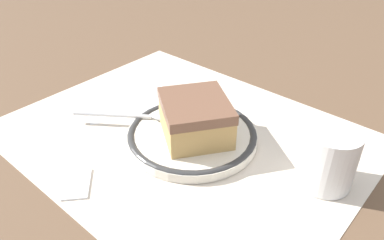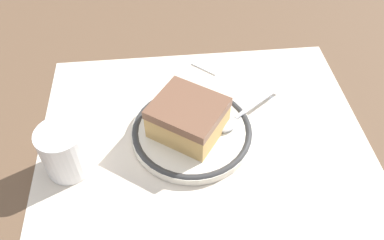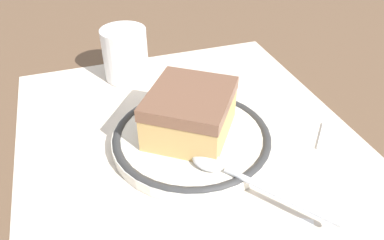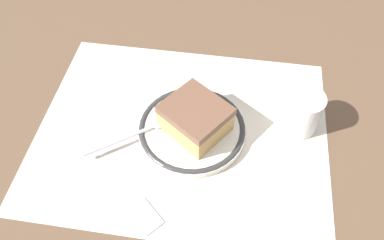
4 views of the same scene
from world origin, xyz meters
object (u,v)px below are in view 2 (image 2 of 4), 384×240
Objects in this scene: sugar_packet at (208,64)px; napkin at (292,133)px; plate at (192,131)px; cup at (66,153)px; spoon at (239,115)px; cake_slice at (188,119)px.

napkin is at bearing 121.70° from sugar_packet.
cup reaches higher than plate.
plate is at bearing 13.81° from spoon.
cake_slice reaches higher than plate.
napkin is (-0.15, 0.01, -0.01)m from plate.
spoon is 0.25m from cup.
spoon reaches higher than plate.
plate is 0.15m from napkin.
cake_slice is at bearing 72.57° from sugar_packet.
cup is 0.29m from sugar_packet.
spoon is at bearing -165.13° from cake_slice.
spoon is 0.98× the size of napkin.
plate is 1.33× the size of napkin.
cup is at bearing 12.55° from cake_slice.
plate is at bearing -166.92° from cup.
spoon is at bearing -166.70° from cup.
plate is 0.03m from cake_slice.
napkin is at bearing -175.06° from cup.
cake_slice is 0.17m from cup.
plate is 3.48× the size of sugar_packet.
cup is at bearing 13.30° from spoon.
napkin is (-0.07, 0.03, -0.02)m from spoon.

